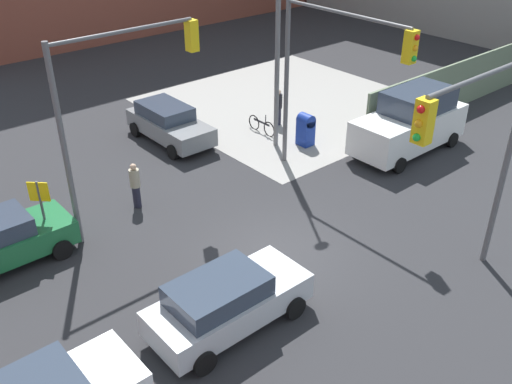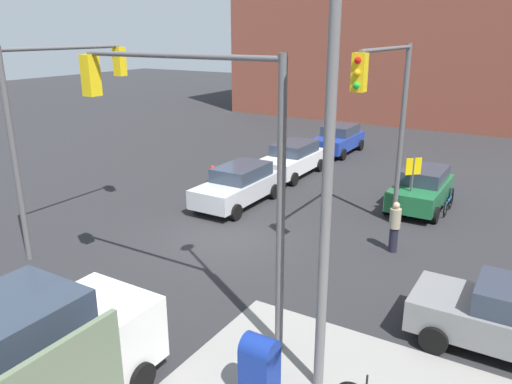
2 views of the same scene
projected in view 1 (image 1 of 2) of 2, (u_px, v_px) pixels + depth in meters
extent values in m
plane|color=#28282B|center=(277.00, 250.00, 18.06)|extent=(120.00, 120.00, 0.00)
cube|color=gray|center=(289.00, 104.00, 29.05)|extent=(12.00, 12.00, 0.01)
cube|color=#607056|center=(472.00, 80.00, 28.65)|extent=(16.27, 0.12, 2.40)
cylinder|color=#59595B|center=(65.00, 151.00, 16.86)|extent=(0.18, 0.18, 6.50)
cylinder|color=#59595B|center=(124.00, 31.00, 16.63)|extent=(4.75, 0.12, 0.12)
cube|color=yellow|center=(192.00, 36.00, 18.24)|extent=(0.32, 0.36, 1.00)
sphere|color=red|center=(196.00, 25.00, 18.18)|extent=(0.18, 0.18, 0.18)
sphere|color=orange|center=(196.00, 35.00, 18.34)|extent=(0.18, 0.18, 0.18)
sphere|color=green|center=(197.00, 45.00, 18.50)|extent=(0.18, 0.18, 0.18)
cylinder|color=#59595B|center=(505.00, 166.00, 16.01)|extent=(0.18, 0.18, 6.50)
cylinder|color=#59595B|center=(485.00, 75.00, 13.17)|extent=(4.52, 0.12, 0.12)
cube|color=yellow|center=(424.00, 121.00, 12.16)|extent=(0.32, 0.36, 1.00)
sphere|color=red|center=(421.00, 109.00, 11.90)|extent=(0.18, 0.18, 0.18)
sphere|color=orange|center=(419.00, 124.00, 12.06)|extent=(0.18, 0.18, 0.18)
sphere|color=green|center=(417.00, 137.00, 12.22)|extent=(0.18, 0.18, 0.18)
cylinder|color=#59595B|center=(286.00, 84.00, 21.93)|extent=(0.18, 0.18, 6.50)
cylinder|color=#59595B|center=(345.00, 13.00, 18.61)|extent=(0.12, 5.34, 0.12)
cube|color=yellow|center=(410.00, 47.00, 17.11)|extent=(0.36, 0.32, 1.00)
sphere|color=red|center=(417.00, 37.00, 16.84)|extent=(0.18, 0.18, 0.18)
sphere|color=orange|center=(415.00, 48.00, 17.00)|extent=(0.18, 0.18, 0.18)
sphere|color=green|center=(414.00, 59.00, 17.16)|extent=(0.18, 0.18, 0.18)
cylinder|color=slate|center=(277.00, 54.00, 22.80)|extent=(0.20, 0.20, 8.00)
cylinder|color=#4C4C4C|center=(44.00, 215.00, 17.59)|extent=(0.08, 0.08, 2.40)
cube|color=yellow|center=(39.00, 192.00, 17.17)|extent=(0.48, 0.48, 0.64)
cube|color=navy|center=(305.00, 132.00, 24.55)|extent=(0.56, 0.64, 1.15)
cylinder|color=navy|center=(306.00, 120.00, 24.27)|extent=(0.56, 0.64, 0.56)
cylinder|color=black|center=(90.00, 366.00, 13.47)|extent=(0.64, 0.22, 0.64)
cube|color=#B7BABF|center=(230.00, 304.00, 14.81)|extent=(4.40, 1.80, 0.75)
cube|color=#2D3847|center=(218.00, 290.00, 14.28)|extent=(2.46, 1.58, 0.55)
cylinder|color=black|center=(251.00, 276.00, 16.43)|extent=(0.64, 0.22, 0.64)
cylinder|color=black|center=(295.00, 308.00, 15.24)|extent=(0.64, 0.22, 0.64)
cylinder|color=black|center=(163.00, 323.00, 14.74)|extent=(0.64, 0.22, 0.64)
cylinder|color=black|center=(204.00, 363.00, 13.56)|extent=(0.64, 0.22, 0.64)
cube|color=slate|center=(170.00, 127.00, 24.79)|extent=(1.80, 4.48, 0.75)
cube|color=#2D3847|center=(165.00, 110.00, 24.70)|extent=(1.58, 2.51, 0.55)
cylinder|color=black|center=(208.00, 140.00, 24.48)|extent=(0.22, 0.64, 0.64)
cylinder|color=black|center=(173.00, 152.00, 23.47)|extent=(0.22, 0.64, 0.64)
cylinder|color=black|center=(169.00, 119.00, 26.49)|extent=(0.22, 0.64, 0.64)
cylinder|color=black|center=(135.00, 129.00, 25.47)|extent=(0.22, 0.64, 0.64)
cube|color=#1E6638|center=(4.00, 243.00, 17.17)|extent=(4.06, 1.80, 0.75)
cylinder|color=black|center=(39.00, 225.00, 18.73)|extent=(0.64, 0.22, 0.64)
cylinder|color=black|center=(62.00, 249.00, 17.54)|extent=(0.64, 0.22, 0.64)
cube|color=white|center=(408.00, 128.00, 23.82)|extent=(5.40, 2.10, 1.40)
cube|color=#2D3847|center=(418.00, 100.00, 23.49)|extent=(3.02, 1.85, 0.90)
cylinder|color=black|center=(399.00, 165.00, 22.45)|extent=(0.64, 0.22, 0.64)
cylinder|color=black|center=(359.00, 148.00, 23.83)|extent=(0.64, 0.22, 0.64)
cylinder|color=black|center=(452.00, 140.00, 24.52)|extent=(0.64, 0.22, 0.64)
cylinder|color=black|center=(412.00, 125.00, 25.90)|extent=(0.64, 0.22, 0.64)
cylinder|color=#9E937A|center=(134.00, 178.00, 19.78)|extent=(0.36, 0.36, 0.66)
sphere|color=tan|center=(133.00, 167.00, 19.56)|extent=(0.22, 0.22, 0.22)
cylinder|color=#1E1E2D|center=(137.00, 196.00, 20.15)|extent=(0.28, 0.28, 0.83)
cylinder|color=black|center=(278.00, 101.00, 26.18)|extent=(0.36, 0.36, 0.66)
sphere|color=tan|center=(279.00, 92.00, 25.96)|extent=(0.23, 0.23, 0.23)
cylinder|color=#1E1E2D|center=(278.00, 116.00, 26.55)|extent=(0.28, 0.28, 0.83)
torus|color=black|center=(254.00, 122.00, 26.13)|extent=(0.05, 0.71, 0.71)
torus|color=black|center=(269.00, 129.00, 25.44)|extent=(0.05, 0.71, 0.71)
cube|color=black|center=(262.00, 122.00, 25.70)|extent=(0.04, 1.04, 0.08)
cylinder|color=black|center=(266.00, 119.00, 25.39)|extent=(0.04, 0.04, 0.40)
torus|color=black|center=(7.00, 233.00, 18.31)|extent=(0.71, 0.05, 0.71)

